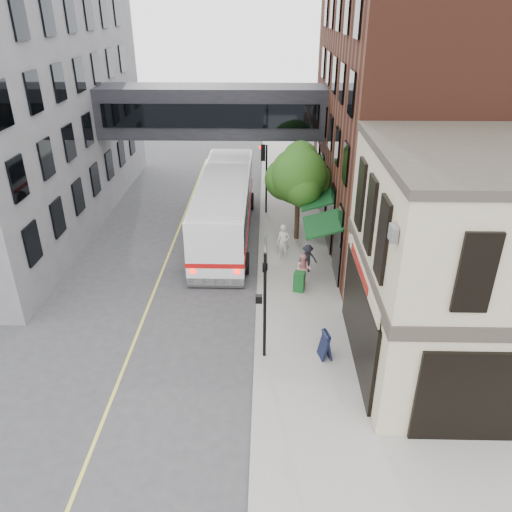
{
  "coord_description": "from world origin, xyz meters",
  "views": [
    {
      "loc": [
        0.43,
        -13.71,
        12.54
      ],
      "look_at": [
        0.02,
        4.38,
        3.32
      ],
      "focal_mm": 35.0,
      "sensor_mm": 36.0,
      "label": 1
    }
  ],
  "objects_px": {
    "pedestrian_b": "(303,269)",
    "sandwich_board": "(325,345)",
    "newspaper_box": "(299,282)",
    "pedestrian_c": "(308,258)",
    "pedestrian_a": "(283,242)",
    "bus": "(225,204)"
  },
  "relations": [
    {
      "from": "bus",
      "to": "pedestrian_a",
      "type": "distance_m",
      "value": 4.76
    },
    {
      "from": "bus",
      "to": "sandwich_board",
      "type": "xyz_separation_m",
      "value": [
        4.79,
        -11.75,
        -1.23
      ]
    },
    {
      "from": "newspaper_box",
      "to": "sandwich_board",
      "type": "distance_m",
      "value": 5.08
    },
    {
      "from": "bus",
      "to": "pedestrian_b",
      "type": "distance_m",
      "value": 7.46
    },
    {
      "from": "pedestrian_b",
      "to": "newspaper_box",
      "type": "xyz_separation_m",
      "value": [
        -0.23,
        -0.7,
        -0.3
      ]
    },
    {
      "from": "bus",
      "to": "newspaper_box",
      "type": "xyz_separation_m",
      "value": [
        4.05,
        -6.72,
        -1.31
      ]
    },
    {
      "from": "newspaper_box",
      "to": "pedestrian_a",
      "type": "bearing_deg",
      "value": 117.48
    },
    {
      "from": "newspaper_box",
      "to": "sandwich_board",
      "type": "bearing_deg",
      "value": -65.38
    },
    {
      "from": "pedestrian_b",
      "to": "sandwich_board",
      "type": "distance_m",
      "value": 5.75
    },
    {
      "from": "newspaper_box",
      "to": "sandwich_board",
      "type": "xyz_separation_m",
      "value": [
        0.73,
        -5.03,
        0.08
      ]
    },
    {
      "from": "newspaper_box",
      "to": "pedestrian_c",
      "type": "bearing_deg",
      "value": 91.23
    },
    {
      "from": "bus",
      "to": "pedestrian_c",
      "type": "relative_size",
      "value": 8.59
    },
    {
      "from": "pedestrian_a",
      "to": "sandwich_board",
      "type": "distance_m",
      "value": 8.62
    },
    {
      "from": "pedestrian_b",
      "to": "sandwich_board",
      "type": "height_order",
      "value": "pedestrian_b"
    },
    {
      "from": "pedestrian_a",
      "to": "pedestrian_b",
      "type": "height_order",
      "value": "pedestrian_a"
    },
    {
      "from": "pedestrian_b",
      "to": "sandwich_board",
      "type": "bearing_deg",
      "value": -74.48
    },
    {
      "from": "pedestrian_b",
      "to": "sandwich_board",
      "type": "xyz_separation_m",
      "value": [
        0.5,
        -5.73,
        -0.22
      ]
    },
    {
      "from": "bus",
      "to": "pedestrian_b",
      "type": "xyz_separation_m",
      "value": [
        4.29,
        -6.02,
        -1.01
      ]
    },
    {
      "from": "pedestrian_c",
      "to": "newspaper_box",
      "type": "xyz_separation_m",
      "value": [
        -0.52,
        -1.92,
        -0.26
      ]
    },
    {
      "from": "bus",
      "to": "pedestrian_c",
      "type": "bearing_deg",
      "value": -46.44
    },
    {
      "from": "bus",
      "to": "pedestrian_a",
      "type": "height_order",
      "value": "bus"
    },
    {
      "from": "pedestrian_b",
      "to": "bus",
      "type": "bearing_deg",
      "value": 135.93
    }
  ]
}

